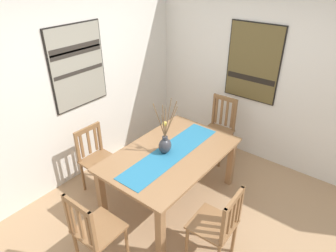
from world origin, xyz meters
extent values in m
cube|color=#A37F5B|center=(0.00, 0.00, -0.01)|extent=(6.40, 6.40, 0.03)
cube|color=silver|center=(0.00, 1.86, 1.35)|extent=(6.40, 0.12, 2.70)
cube|color=silver|center=(1.86, 0.00, 1.35)|extent=(0.12, 6.40, 2.70)
cube|color=#8E6642|center=(0.16, 0.42, 0.72)|extent=(1.68, 1.07, 0.03)
cube|color=#8E6642|center=(-0.60, -0.03, 0.35)|extent=(0.08, 0.08, 0.70)
cube|color=#8E6642|center=(0.92, -0.03, 0.35)|extent=(0.08, 0.08, 0.70)
cube|color=#8E6642|center=(-0.60, 0.88, 0.35)|extent=(0.08, 0.08, 0.70)
cube|color=#8E6642|center=(0.92, 0.88, 0.35)|extent=(0.08, 0.08, 0.70)
cube|color=#236B93|center=(0.16, 0.42, 0.74)|extent=(1.54, 0.36, 0.01)
ellipsoid|color=#333338|center=(0.12, 0.48, 0.83)|extent=(0.17, 0.15, 0.19)
cylinder|color=#333338|center=(0.12, 0.48, 0.94)|extent=(0.07, 0.07, 0.04)
cylinder|color=brown|center=(0.11, 0.49, 1.11)|extent=(0.03, 0.04, 0.29)
cylinder|color=brown|center=(0.17, 0.47, 1.20)|extent=(0.11, 0.02, 0.47)
cylinder|color=brown|center=(0.19, 0.52, 1.11)|extent=(0.13, 0.09, 0.30)
cylinder|color=brown|center=(0.08, 0.52, 1.18)|extent=(0.11, 0.10, 0.44)
cylinder|color=brown|center=(0.21, 0.45, 1.14)|extent=(0.18, 0.07, 0.35)
cylinder|color=brown|center=(0.10, 0.48, 1.18)|extent=(0.06, 0.01, 0.43)
cylinder|color=brown|center=(0.15, 0.42, 1.20)|extent=(0.06, 0.14, 0.48)
sphere|color=#E5CC4C|center=(0.16, 0.51, 1.11)|extent=(0.06, 0.06, 0.06)
cube|color=brown|center=(-1.01, 0.41, 0.46)|extent=(0.42, 0.42, 0.03)
cylinder|color=brown|center=(-0.83, 0.59, 0.23)|extent=(0.04, 0.04, 0.45)
cylinder|color=brown|center=(-0.83, 0.23, 0.23)|extent=(0.04, 0.04, 0.45)
cylinder|color=brown|center=(-1.19, 0.59, 0.23)|extent=(0.04, 0.04, 0.45)
cube|color=brown|center=(-1.20, 0.59, 0.71)|extent=(0.04, 0.04, 0.47)
cube|color=brown|center=(-1.20, 0.23, 0.71)|extent=(0.04, 0.04, 0.47)
cube|color=brown|center=(-1.20, 0.41, 0.92)|extent=(0.04, 0.38, 0.06)
cube|color=brown|center=(-1.20, 0.52, 0.70)|extent=(0.02, 0.04, 0.38)
cube|color=brown|center=(-1.20, 0.41, 0.70)|extent=(0.02, 0.04, 0.38)
cube|color=brown|center=(-1.20, 0.29, 0.70)|extent=(0.02, 0.04, 0.38)
cube|color=brown|center=(-0.26, -0.44, 0.46)|extent=(0.43, 0.43, 0.03)
cylinder|color=brown|center=(-0.45, -0.27, 0.23)|extent=(0.04, 0.04, 0.45)
cylinder|color=brown|center=(-0.09, -0.25, 0.23)|extent=(0.04, 0.04, 0.45)
cylinder|color=brown|center=(-0.07, -0.61, 0.23)|extent=(0.04, 0.04, 0.45)
cube|color=brown|center=(-0.43, -0.64, 0.70)|extent=(0.04, 0.04, 0.45)
cube|color=brown|center=(-0.07, -0.62, 0.70)|extent=(0.04, 0.04, 0.45)
cube|color=brown|center=(-0.25, -0.63, 0.89)|extent=(0.38, 0.05, 0.06)
cube|color=brown|center=(-0.39, -0.63, 0.68)|extent=(0.04, 0.02, 0.36)
cube|color=brown|center=(-0.30, -0.63, 0.68)|extent=(0.04, 0.02, 0.36)
cube|color=brown|center=(-0.21, -0.63, 0.68)|extent=(0.04, 0.02, 0.36)
cube|color=brown|center=(-0.12, -0.62, 0.68)|extent=(0.04, 0.02, 0.36)
cube|color=brown|center=(-0.26, 1.28, 0.46)|extent=(0.43, 0.43, 0.03)
cylinder|color=brown|center=(-0.08, 1.09, 0.23)|extent=(0.04, 0.04, 0.45)
cylinder|color=brown|center=(-0.44, 1.10, 0.23)|extent=(0.04, 0.04, 0.45)
cylinder|color=brown|center=(-0.07, 1.45, 0.23)|extent=(0.04, 0.04, 0.45)
cylinder|color=brown|center=(-0.43, 1.46, 0.23)|extent=(0.04, 0.04, 0.45)
cube|color=brown|center=(-0.07, 1.46, 0.69)|extent=(0.04, 0.04, 0.43)
cube|color=brown|center=(-0.43, 1.47, 0.69)|extent=(0.04, 0.04, 0.43)
cube|color=brown|center=(-0.25, 1.47, 0.88)|extent=(0.38, 0.04, 0.06)
cube|color=brown|center=(-0.14, 1.47, 0.68)|extent=(0.04, 0.02, 0.34)
cube|color=brown|center=(-0.25, 1.47, 0.68)|extent=(0.04, 0.02, 0.34)
cube|color=brown|center=(-0.37, 1.47, 0.68)|extent=(0.04, 0.02, 0.34)
cube|color=brown|center=(1.35, 0.45, 0.46)|extent=(0.43, 0.43, 0.03)
cylinder|color=brown|center=(1.17, 0.26, 0.23)|extent=(0.04, 0.04, 0.45)
cylinder|color=brown|center=(1.17, 0.62, 0.23)|extent=(0.04, 0.04, 0.45)
cylinder|color=brown|center=(1.53, 0.27, 0.23)|extent=(0.04, 0.04, 0.45)
cylinder|color=brown|center=(1.53, 0.63, 0.23)|extent=(0.04, 0.04, 0.45)
cube|color=brown|center=(1.54, 0.27, 0.73)|extent=(0.04, 0.04, 0.51)
cube|color=brown|center=(1.54, 0.63, 0.73)|extent=(0.04, 0.04, 0.51)
cube|color=brown|center=(1.54, 0.45, 0.96)|extent=(0.04, 0.38, 0.06)
cube|color=brown|center=(1.54, 0.31, 0.72)|extent=(0.02, 0.04, 0.42)
cube|color=brown|center=(1.54, 0.40, 0.72)|extent=(0.02, 0.04, 0.42)
cube|color=brown|center=(1.54, 0.50, 0.72)|extent=(0.02, 0.04, 0.42)
cube|color=brown|center=(1.54, 0.59, 0.72)|extent=(0.02, 0.04, 0.42)
cube|color=black|center=(-0.02, 1.80, 1.59)|extent=(0.81, 0.04, 1.07)
cube|color=gray|center=(-0.02, 1.78, 1.59)|extent=(0.78, 0.01, 1.04)
cube|color=#2D2823|center=(-0.02, 1.77, 1.83)|extent=(0.75, 0.00, 0.08)
cube|color=#2D2823|center=(-0.02, 1.77, 1.77)|extent=(0.75, 0.00, 0.07)
cube|color=#2D2823|center=(-0.02, 1.77, 1.52)|extent=(0.75, 0.00, 0.05)
cube|color=black|center=(1.80, 0.20, 1.50)|extent=(0.04, 0.79, 1.12)
cube|color=brown|center=(1.78, 0.20, 1.50)|extent=(0.01, 0.76, 1.09)
cube|color=black|center=(1.77, 0.20, 1.27)|extent=(0.00, 0.73, 0.08)
camera|label=1|loc=(-2.21, -1.41, 2.81)|focal=31.91mm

